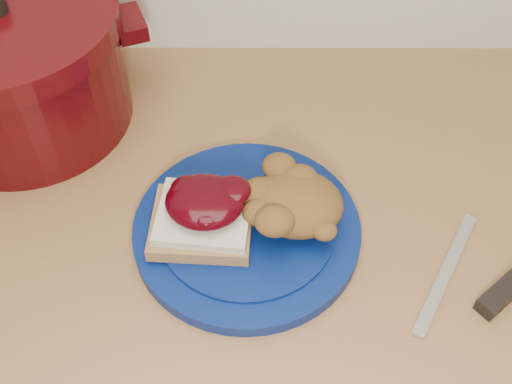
{
  "coord_description": "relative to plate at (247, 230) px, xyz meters",
  "views": [
    {
      "loc": [
        -0.04,
        1.06,
        1.48
      ],
      "look_at": [
        -0.04,
        1.49,
        0.95
      ],
      "focal_mm": 45.0,
      "sensor_mm": 36.0,
      "label": 1
    }
  ],
  "objects": [
    {
      "name": "dutch_oven",
      "position": [
        -0.28,
        0.19,
        0.07
      ],
      "size": [
        0.35,
        0.35,
        0.18
      ],
      "rotation": [
        0.0,
        0.0,
        0.37
      ],
      "color": "#3A0508",
      "rests_on": "wood_countertop"
    },
    {
      "name": "base_cabinet",
      "position": [
        0.05,
        0.03,
        -0.48
      ],
      "size": [
        4.0,
        0.6,
        0.86
      ],
      "primitive_type": "cube",
      "color": "beige",
      "rests_on": "floor"
    },
    {
      "name": "plate",
      "position": [
        0.0,
        0.0,
        0.0
      ],
      "size": [
        0.29,
        0.29,
        0.02
      ],
      "primitive_type": "cylinder",
      "rotation": [
        0.0,
        0.0,
        -0.16
      ],
      "color": "#061855",
      "rests_on": "wood_countertop"
    },
    {
      "name": "butter_knife",
      "position": [
        0.21,
        -0.05,
        -0.0
      ],
      "size": [
        0.09,
        0.15,
        0.0
      ],
      "primitive_type": "cube",
      "rotation": [
        0.0,
        0.0,
        1.05
      ],
      "color": "silver",
      "rests_on": "wood_countertop"
    },
    {
      "name": "stuffing_mound",
      "position": [
        0.05,
        0.01,
        0.04
      ],
      "size": [
        0.11,
        0.1,
        0.05
      ],
      "primitive_type": "ellipsoid",
      "rotation": [
        0.0,
        0.0,
        -0.16
      ],
      "color": "brown",
      "rests_on": "plate"
    },
    {
      "name": "sandwich",
      "position": [
        -0.05,
        -0.0,
        0.04
      ],
      "size": [
        0.11,
        0.1,
        0.05
      ],
      "rotation": [
        0.0,
        0.0,
        -0.16
      ],
      "color": "olive",
      "rests_on": "plate"
    }
  ]
}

